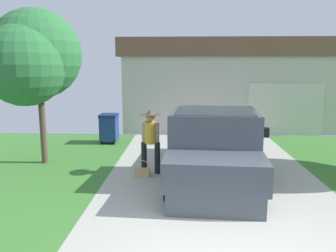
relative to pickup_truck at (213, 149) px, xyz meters
name	(u,v)px	position (x,y,z in m)	size (l,w,h in m)	color
pickup_truck	(213,149)	(0.00, 0.00, 0.00)	(2.32, 5.33, 1.71)	#475058
person_with_hat	(150,136)	(-1.55, 0.44, 0.20)	(0.54, 0.54, 1.66)	black
handbag	(142,172)	(-1.74, 0.14, -0.64)	(0.38, 0.18, 0.43)	tan
house_with_garage	(240,83)	(1.92, 8.03, 1.17)	(10.55, 5.31, 3.83)	beige
front_yard_tree	(32,58)	(-4.88, 1.33, 2.17)	(2.51, 2.94, 4.31)	brown
wheeled_trash_bin	(109,127)	(-3.36, 3.88, -0.20)	(0.60, 0.72, 1.04)	navy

